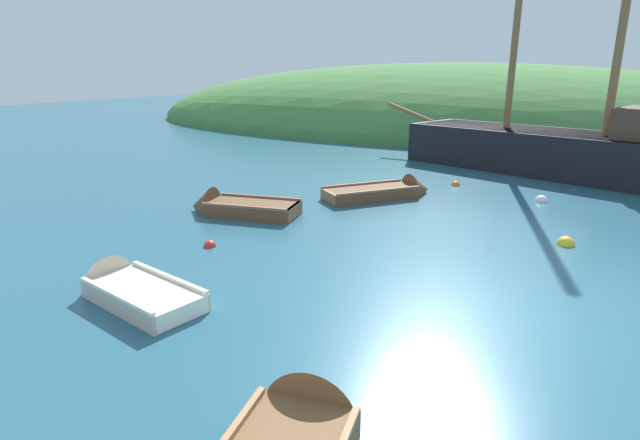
% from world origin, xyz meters
% --- Properties ---
extents(ground_plane, '(120.00, 120.00, 0.00)m').
position_xyz_m(ground_plane, '(0.00, 0.00, 0.00)').
color(ground_plane, '#285B70').
extents(shore_hill, '(49.75, 22.23, 9.11)m').
position_xyz_m(shore_hill, '(-8.15, 28.90, 0.00)').
color(shore_hill, '#477F3D').
rests_on(shore_hill, ground).
extents(sailing_ship, '(14.52, 7.17, 12.75)m').
position_xyz_m(sailing_ship, '(0.33, 13.91, 0.66)').
color(sailing_ship, black).
rests_on(sailing_ship, ground).
extents(rowboat_near_dock, '(3.10, 1.69, 1.09)m').
position_xyz_m(rowboat_near_dock, '(-5.86, -2.65, 0.11)').
color(rowboat_near_dock, beige).
rests_on(rowboat_near_dock, ground).
extents(rowboat_outer_left, '(3.30, 3.68, 1.16)m').
position_xyz_m(rowboat_outer_left, '(-4.36, 6.96, 0.13)').
color(rowboat_outer_left, brown).
rests_on(rowboat_outer_left, ground).
extents(rowboat_portside, '(3.46, 1.88, 1.23)m').
position_xyz_m(rowboat_portside, '(-7.60, 2.94, 0.13)').
color(rowboat_portside, brown).
rests_on(rowboat_portside, ground).
extents(buoy_white, '(0.41, 0.41, 0.41)m').
position_xyz_m(buoy_white, '(0.26, 8.70, 0.00)').
color(buoy_white, white).
rests_on(buoy_white, ground).
extents(buoy_yellow, '(0.42, 0.42, 0.42)m').
position_xyz_m(buoy_yellow, '(1.20, 4.42, 0.00)').
color(buoy_yellow, yellow).
rests_on(buoy_yellow, ground).
extents(buoy_orange, '(0.33, 0.33, 0.33)m').
position_xyz_m(buoy_orange, '(-2.75, 9.78, 0.00)').
color(buoy_orange, orange).
rests_on(buoy_orange, ground).
extents(buoy_red, '(0.30, 0.30, 0.30)m').
position_xyz_m(buoy_red, '(-6.37, 0.29, 0.00)').
color(buoy_red, red).
rests_on(buoy_red, ground).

